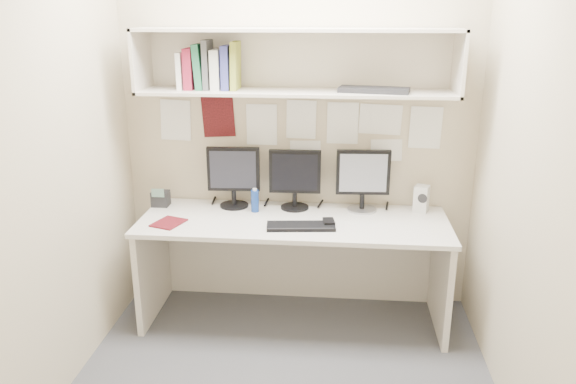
# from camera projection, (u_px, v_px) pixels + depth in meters

# --- Properties ---
(floor) EXTENTS (2.40, 2.00, 0.01)m
(floor) POSITION_uv_depth(u_px,v_px,m) (284.00, 376.00, 3.26)
(floor) COLOR #444449
(floor) RESTS_ON ground
(wall_back) EXTENTS (2.40, 0.02, 2.60)m
(wall_back) POSITION_uv_depth(u_px,v_px,m) (298.00, 122.00, 3.80)
(wall_back) COLOR #BEAF91
(wall_back) RESTS_ON ground
(wall_front) EXTENTS (2.40, 0.02, 2.60)m
(wall_front) POSITION_uv_depth(u_px,v_px,m) (253.00, 233.00, 1.91)
(wall_front) COLOR #BEAF91
(wall_front) RESTS_ON ground
(wall_left) EXTENTS (0.02, 2.00, 2.60)m
(wall_left) POSITION_uv_depth(u_px,v_px,m) (58.00, 154.00, 2.96)
(wall_left) COLOR #BEAF91
(wall_left) RESTS_ON ground
(wall_right) EXTENTS (0.02, 2.00, 2.60)m
(wall_right) POSITION_uv_depth(u_px,v_px,m) (527.00, 165.00, 2.75)
(wall_right) COLOR #BEAF91
(wall_right) RESTS_ON ground
(desk) EXTENTS (2.00, 0.70, 0.73)m
(desk) POSITION_uv_depth(u_px,v_px,m) (294.00, 270.00, 3.76)
(desk) COLOR beige
(desk) RESTS_ON floor
(overhead_hutch) EXTENTS (2.00, 0.38, 0.40)m
(overhead_hutch) POSITION_uv_depth(u_px,v_px,m) (297.00, 61.00, 3.54)
(overhead_hutch) COLOR beige
(overhead_hutch) RESTS_ON wall_back
(pinned_papers) EXTENTS (1.92, 0.01, 0.48)m
(pinned_papers) POSITION_uv_depth(u_px,v_px,m) (298.00, 130.00, 3.81)
(pinned_papers) COLOR white
(pinned_papers) RESTS_ON wall_back
(monitor_left) EXTENTS (0.36, 0.20, 0.42)m
(monitor_left) POSITION_uv_depth(u_px,v_px,m) (234.00, 174.00, 3.82)
(monitor_left) COLOR black
(monitor_left) RESTS_ON desk
(monitor_center) EXTENTS (0.35, 0.19, 0.41)m
(monitor_center) POSITION_uv_depth(u_px,v_px,m) (295.00, 176.00, 3.79)
(monitor_center) COLOR black
(monitor_center) RESTS_ON desk
(monitor_right) EXTENTS (0.36, 0.20, 0.42)m
(monitor_right) POSITION_uv_depth(u_px,v_px,m) (363.00, 177.00, 3.74)
(monitor_right) COLOR #A5A5AA
(monitor_right) RESTS_ON desk
(keyboard) EXTENTS (0.44, 0.20, 0.02)m
(keyboard) POSITION_uv_depth(u_px,v_px,m) (301.00, 226.00, 3.50)
(keyboard) COLOR black
(keyboard) RESTS_ON desk
(mouse) EXTENTS (0.08, 0.12, 0.03)m
(mouse) POSITION_uv_depth(u_px,v_px,m) (329.00, 223.00, 3.54)
(mouse) COLOR black
(mouse) RESTS_ON desk
(speaker) EXTENTS (0.12, 0.12, 0.18)m
(speaker) POSITION_uv_depth(u_px,v_px,m) (421.00, 199.00, 3.76)
(speaker) COLOR silver
(speaker) RESTS_ON desk
(blue_bottle) EXTENTS (0.05, 0.05, 0.16)m
(blue_bottle) POSITION_uv_depth(u_px,v_px,m) (255.00, 201.00, 3.76)
(blue_bottle) COLOR navy
(blue_bottle) RESTS_ON desk
(maroon_notebook) EXTENTS (0.22, 0.24, 0.01)m
(maroon_notebook) POSITION_uv_depth(u_px,v_px,m) (169.00, 223.00, 3.57)
(maroon_notebook) COLOR #520E15
(maroon_notebook) RESTS_ON desk
(desk_phone) EXTENTS (0.11, 0.10, 0.14)m
(desk_phone) POSITION_uv_depth(u_px,v_px,m) (161.00, 198.00, 3.88)
(desk_phone) COLOR black
(desk_phone) RESTS_ON desk
(book_stack) EXTENTS (0.38, 0.19, 0.31)m
(book_stack) POSITION_uv_depth(u_px,v_px,m) (210.00, 68.00, 3.57)
(book_stack) COLOR white
(book_stack) RESTS_ON overhead_hutch
(hutch_tray) EXTENTS (0.45, 0.24, 0.03)m
(hutch_tray) POSITION_uv_depth(u_px,v_px,m) (374.00, 90.00, 3.46)
(hutch_tray) COLOR black
(hutch_tray) RESTS_ON overhead_hutch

